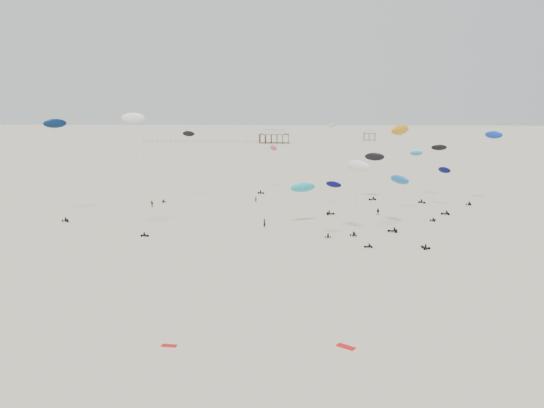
{
  "coord_description": "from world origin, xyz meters",
  "views": [
    {
      "loc": [
        4.71,
        -19.95,
        27.7
      ],
      "look_at": [
        0.0,
        88.0,
        7.0
      ],
      "focal_mm": 35.0,
      "sensor_mm": 36.0,
      "label": 1
    }
  ],
  "objects_px": {
    "pavilion_main": "(274,137)",
    "pavilion_small": "(369,136)",
    "rig_3": "(270,161)",
    "rig_7": "(445,184)",
    "rig_0": "(435,160)",
    "spectator_0": "(264,227)"
  },
  "relations": [
    {
      "from": "rig_3",
      "to": "pavilion_main",
      "type": "bearing_deg",
      "value": -145.68
    },
    {
      "from": "pavilion_small",
      "to": "rig_3",
      "type": "bearing_deg",
      "value": -105.31
    },
    {
      "from": "pavilion_main",
      "to": "pavilion_small",
      "type": "bearing_deg",
      "value": 23.2
    },
    {
      "from": "rig_3",
      "to": "rig_7",
      "type": "distance_m",
      "value": 55.75
    },
    {
      "from": "rig_3",
      "to": "spectator_0",
      "type": "distance_m",
      "value": 53.0
    },
    {
      "from": "rig_7",
      "to": "spectator_0",
      "type": "xyz_separation_m",
      "value": [
        -46.11,
        -22.99,
        -6.74
      ]
    },
    {
      "from": "pavilion_main",
      "to": "rig_0",
      "type": "bearing_deg",
      "value": -75.54
    },
    {
      "from": "pavilion_small",
      "to": "spectator_0",
      "type": "xyz_separation_m",
      "value": [
        -62.07,
        -283.69,
        -3.49
      ]
    },
    {
      "from": "rig_7",
      "to": "spectator_0",
      "type": "distance_m",
      "value": 51.96
    },
    {
      "from": "rig_3",
      "to": "spectator_0",
      "type": "height_order",
      "value": "rig_3"
    },
    {
      "from": "rig_0",
      "to": "spectator_0",
      "type": "distance_m",
      "value": 62.41
    },
    {
      "from": "pavilion_main",
      "to": "spectator_0",
      "type": "distance_m",
      "value": 253.85
    },
    {
      "from": "rig_3",
      "to": "rig_7",
      "type": "bearing_deg",
      "value": 90.83
    },
    {
      "from": "pavilion_main",
      "to": "pavilion_small",
      "type": "distance_m",
      "value": 76.16
    },
    {
      "from": "pavilion_main",
      "to": "rig_3",
      "type": "bearing_deg",
      "value": -88.12
    },
    {
      "from": "pavilion_small",
      "to": "rig_0",
      "type": "relative_size",
      "value": 0.51
    },
    {
      "from": "pavilion_main",
      "to": "spectator_0",
      "type": "bearing_deg",
      "value": -88.21
    },
    {
      "from": "rig_3",
      "to": "rig_7",
      "type": "xyz_separation_m",
      "value": [
        47.43,
        -29.18,
        -2.53
      ]
    },
    {
      "from": "pavilion_small",
      "to": "rig_3",
      "type": "height_order",
      "value": "rig_3"
    },
    {
      "from": "rig_0",
      "to": "rig_7",
      "type": "xyz_separation_m",
      "value": [
        -1.32,
        -15.93,
        -4.66
      ]
    },
    {
      "from": "pavilion_main",
      "to": "rig_7",
      "type": "distance_m",
      "value": 236.96
    },
    {
      "from": "pavilion_main",
      "to": "rig_3",
      "type": "relative_size",
      "value": 1.3
    }
  ]
}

